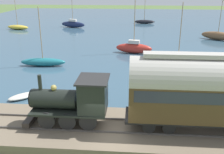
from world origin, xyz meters
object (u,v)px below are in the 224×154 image
sailboat_teal (43,62)px  rowboat_near_shore (23,96)px  sailboat_yellow (18,27)px  sailboat_brown (218,36)px  sailboat_navy (73,24)px  steam_locomotive (76,99)px  sailboat_white (178,57)px  passenger_coach (207,89)px  sailboat_black (144,21)px  sailboat_red (134,48)px  rowboat_mid_harbor (224,82)px

sailboat_teal → rowboat_near_shore: bearing=-175.1°
sailboat_teal → rowboat_near_shore: size_ratio=2.68×
sailboat_yellow → sailboat_brown: sailboat_brown is taller
sailboat_teal → sailboat_yellow: bearing=26.0°
sailboat_navy → sailboat_teal: sailboat_teal is taller
steam_locomotive → sailboat_yellow: size_ratio=0.69×
sailboat_white → sailboat_teal: bearing=75.9°
passenger_coach → sailboat_black: sailboat_black is taller
passenger_coach → sailboat_yellow: (37.22, 27.62, -2.73)m
passenger_coach → sailboat_yellow: 46.42m
sailboat_black → sailboat_navy: bearing=114.1°
sailboat_navy → sailboat_yellow: sailboat_yellow is taller
steam_locomotive → sailboat_brown: 34.71m
sailboat_white → passenger_coach: bearing=151.9°
steam_locomotive → sailboat_red: bearing=-9.8°
sailboat_teal → sailboat_brown: 29.17m
passenger_coach → sailboat_red: sailboat_red is taller
passenger_coach → rowboat_mid_harbor: size_ratio=3.80×
sailboat_navy → sailboat_yellow: (-3.47, 10.55, -0.21)m
steam_locomotive → rowboat_mid_harbor: size_ratio=2.11×
sailboat_navy → sailboat_white: 30.39m
sailboat_red → sailboat_black: bearing=4.5°
sailboat_red → sailboat_black: 27.37m
steam_locomotive → sailboat_white: sailboat_white is taller
sailboat_brown → rowboat_near_shore: 34.06m
sailboat_black → rowboat_mid_harbor: sailboat_black is taller
sailboat_yellow → rowboat_mid_harbor: size_ratio=3.07×
sailboat_red → sailboat_brown: 16.95m
sailboat_teal → rowboat_near_shore: (-8.80, -1.25, -0.31)m
rowboat_mid_harbor → rowboat_near_shore: (-4.66, 17.42, -0.03)m
steam_locomotive → rowboat_near_shore: size_ratio=2.10×
sailboat_black → sailboat_brown: bearing=-146.6°
steam_locomotive → rowboat_mid_harbor: steam_locomotive is taller
sailboat_red → rowboat_mid_harbor: (-10.80, -8.43, -0.54)m
sailboat_teal → sailboat_brown: sailboat_brown is taller
passenger_coach → sailboat_white: sailboat_white is taller
sailboat_black → steam_locomotive: bearing=173.0°
sailboat_black → rowboat_near_shore: (-42.73, 11.33, -0.32)m
sailboat_red → sailboat_brown: bearing=-45.1°
sailboat_navy → sailboat_white: (-24.36, -18.17, -0.12)m
sailboat_navy → sailboat_black: size_ratio=0.71×
rowboat_mid_harbor → rowboat_near_shore: bearing=98.7°
sailboat_black → passenger_coach: bearing=-177.7°
sailboat_brown → rowboat_near_shore: sailboat_brown is taller
steam_locomotive → sailboat_teal: 15.24m
sailboat_red → rowboat_mid_harbor: size_ratio=3.93×
sailboat_teal → sailboat_black: sailboat_black is taller
passenger_coach → sailboat_black: 47.59m
sailboat_teal → sailboat_brown: bearing=-58.7°
sailboat_black → sailboat_red: bearing=175.2°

